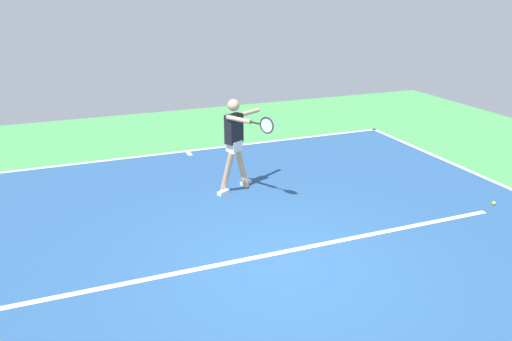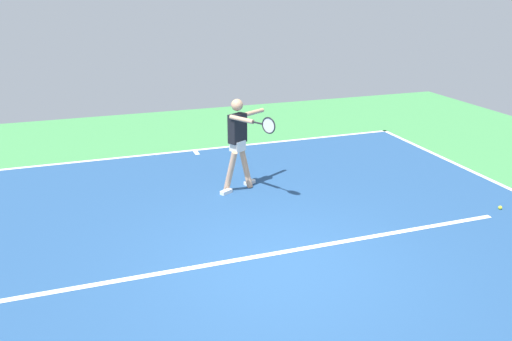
% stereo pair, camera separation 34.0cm
% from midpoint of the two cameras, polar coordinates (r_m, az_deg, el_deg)
% --- Properties ---
extents(ground_plane, '(19.52, 19.52, 0.00)m').
position_cam_midpoint_polar(ground_plane, '(7.15, 4.19, -10.80)').
color(ground_plane, '#428E4C').
extents(court_surface, '(10.56, 11.26, 0.00)m').
position_cam_midpoint_polar(court_surface, '(7.15, 4.19, -10.78)').
color(court_surface, navy).
rests_on(court_surface, ground_plane).
extents(court_line_baseline_near, '(10.56, 0.10, 0.01)m').
position_cam_midpoint_polar(court_line_baseline_near, '(12.04, -6.19, 2.31)').
color(court_line_baseline_near, white).
rests_on(court_line_baseline_near, ground_plane).
extents(court_line_service, '(7.92, 0.10, 0.01)m').
position_cam_midpoint_polar(court_line_service, '(7.44, 3.10, -9.44)').
color(court_line_service, white).
rests_on(court_line_service, ground_plane).
extents(court_line_centre_mark, '(0.10, 0.30, 0.01)m').
position_cam_midpoint_polar(court_line_centre_mark, '(11.86, -5.97, 2.03)').
color(court_line_centre_mark, white).
rests_on(court_line_centre_mark, ground_plane).
extents(tennis_player, '(1.05, 1.38, 1.77)m').
position_cam_midpoint_polar(tennis_player, '(9.35, -0.88, 3.63)').
color(tennis_player, tan).
rests_on(tennis_player, ground_plane).
extents(tennis_ball_by_sideline, '(0.07, 0.07, 0.07)m').
position_cam_midpoint_polar(tennis_ball_by_sideline, '(9.87, 26.84, -3.78)').
color(tennis_ball_by_sideline, yellow).
rests_on(tennis_ball_by_sideline, ground_plane).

